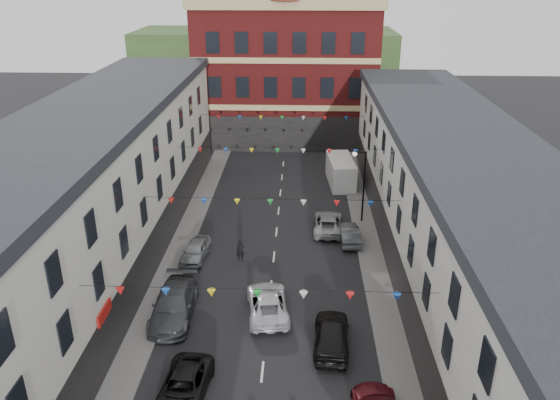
# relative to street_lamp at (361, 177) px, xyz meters

# --- Properties ---
(ground) EXTENTS (160.00, 160.00, 0.00)m
(ground) POSITION_rel_street_lamp_xyz_m (-6.55, -14.00, -3.90)
(ground) COLOR black
(ground) RESTS_ON ground
(pavement_left) EXTENTS (1.80, 64.00, 0.15)m
(pavement_left) POSITION_rel_street_lamp_xyz_m (-13.45, -12.00, -3.83)
(pavement_left) COLOR #605E5B
(pavement_left) RESTS_ON ground
(pavement_right) EXTENTS (1.80, 64.00, 0.15)m
(pavement_right) POSITION_rel_street_lamp_xyz_m (0.35, -12.00, -3.83)
(pavement_right) COLOR #605E5B
(pavement_right) RESTS_ON ground
(terrace_left) EXTENTS (8.40, 56.00, 10.70)m
(terrace_left) POSITION_rel_street_lamp_xyz_m (-18.33, -13.00, 1.44)
(terrace_left) COLOR beige
(terrace_left) RESTS_ON ground
(terrace_right) EXTENTS (8.40, 56.00, 9.70)m
(terrace_right) POSITION_rel_street_lamp_xyz_m (5.23, -13.00, 0.95)
(terrace_right) COLOR beige
(terrace_right) RESTS_ON ground
(civic_building) EXTENTS (20.60, 13.30, 18.50)m
(civic_building) POSITION_rel_street_lamp_xyz_m (-6.55, 23.95, 4.23)
(civic_building) COLOR maroon
(civic_building) RESTS_ON ground
(clock_tower) EXTENTS (5.60, 5.60, 30.00)m
(clock_tower) POSITION_rel_street_lamp_xyz_m (-14.05, 21.00, 11.03)
(clock_tower) COLOR maroon
(clock_tower) RESTS_ON ground
(distant_hill) EXTENTS (40.00, 14.00, 10.00)m
(distant_hill) POSITION_rel_street_lamp_xyz_m (-10.55, 48.00, 1.10)
(distant_hill) COLOR #2C4A22
(distant_hill) RESTS_ON ground
(street_lamp) EXTENTS (1.10, 0.36, 6.00)m
(street_lamp) POSITION_rel_street_lamp_xyz_m (0.00, 0.00, 0.00)
(street_lamp) COLOR black
(street_lamp) RESTS_ON ground
(car_left_c) EXTENTS (2.48, 4.79, 1.29)m
(car_left_c) POSITION_rel_street_lamp_xyz_m (-10.15, -19.98, -3.26)
(car_left_c) COLOR black
(car_left_c) RESTS_ON ground
(car_left_d) EXTENTS (2.39, 5.68, 1.64)m
(car_left_d) POSITION_rel_street_lamp_xyz_m (-12.05, -13.36, -3.09)
(car_left_d) COLOR #3A3D42
(car_left_d) RESTS_ON ground
(car_left_e) EXTENTS (1.97, 3.99, 1.31)m
(car_left_e) POSITION_rel_street_lamp_xyz_m (-12.05, -6.48, -3.25)
(car_left_e) COLOR gray
(car_left_e) RESTS_ON ground
(car_right_d) EXTENTS (2.15, 4.76, 1.59)m
(car_right_d) POSITION_rel_street_lamp_xyz_m (-2.95, -15.83, -3.11)
(car_right_d) COLOR black
(car_right_d) RESTS_ON ground
(car_right_e) EXTENTS (1.53, 3.98, 1.29)m
(car_right_e) POSITION_rel_street_lamp_xyz_m (-1.05, -3.42, -3.26)
(car_right_e) COLOR #494D51
(car_right_e) RESTS_ON ground
(car_right_f) EXTENTS (2.47, 4.91, 1.33)m
(car_right_f) POSITION_rel_street_lamp_xyz_m (-2.53, -1.58, -3.24)
(car_right_f) COLOR #999B9D
(car_right_f) RESTS_ON ground
(moving_car) EXTENTS (2.93, 5.24, 1.38)m
(moving_car) POSITION_rel_street_lamp_xyz_m (-6.58, -12.82, -3.21)
(moving_car) COLOR silver
(moving_car) RESTS_ON ground
(white_van) EXTENTS (2.63, 5.77, 2.48)m
(white_van) POSITION_rel_street_lamp_xyz_m (-0.95, 8.49, -2.66)
(white_van) COLOR white
(white_van) RESTS_ON ground
(pedestrian) EXTENTS (0.58, 0.38, 1.57)m
(pedestrian) POSITION_rel_street_lamp_xyz_m (-8.86, -6.58, -3.12)
(pedestrian) COLOR black
(pedestrian) RESTS_ON ground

